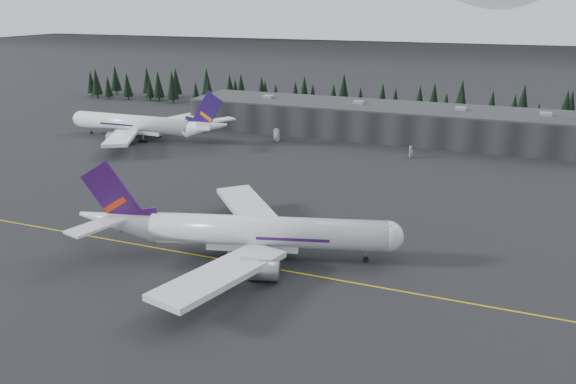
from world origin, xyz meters
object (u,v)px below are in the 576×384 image
at_px(gse_vehicle_a, 277,140).
at_px(gse_vehicle_b, 411,156).
at_px(terminal, 382,121).
at_px(jet_main, 240,231).
at_px(jet_parked, 146,125).

xyz_separation_m(gse_vehicle_a, gse_vehicle_b, (52.74, -4.62, -0.02)).
xyz_separation_m(terminal, jet_main, (-3.62, -123.99, -0.51)).
bearing_deg(jet_main, jet_parked, 118.75).
xyz_separation_m(jet_main, jet_parked, (-81.87, 84.25, 0.07)).
relative_size(terminal, jet_parked, 2.26).
bearing_deg(jet_main, gse_vehicle_b, 62.27).
bearing_deg(gse_vehicle_a, gse_vehicle_b, 4.73).
distance_m(jet_main, jet_parked, 117.48).
bearing_deg(gse_vehicle_b, jet_main, -33.18).
distance_m(terminal, jet_parked, 94.27).
bearing_deg(terminal, jet_main, -91.67).
relative_size(terminal, gse_vehicle_a, 29.70).
bearing_deg(gse_vehicle_a, jet_main, -62.28).
height_order(jet_parked, gse_vehicle_b, jet_parked).
bearing_deg(terminal, gse_vehicle_a, -145.10).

